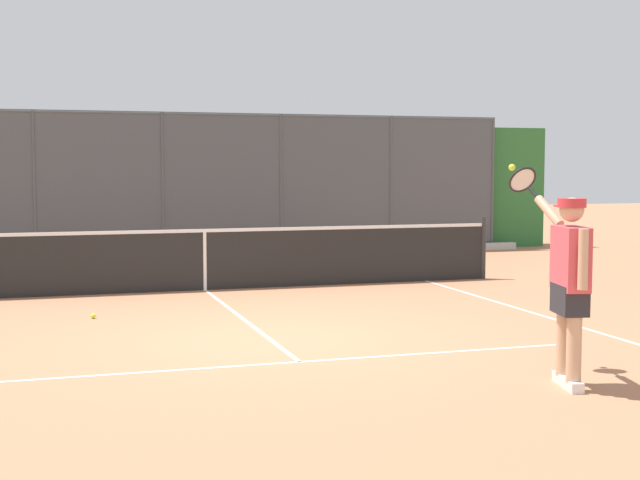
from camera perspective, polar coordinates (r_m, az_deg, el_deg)
ground_plane at (r=10.18m, az=-3.25°, el=-6.29°), size 60.00×60.00×0.00m
court_line_markings at (r=8.77m, az=-0.88°, el=-8.06°), size 7.60×9.90×0.01m
fence_backdrop at (r=19.68m, az=-10.19°, el=3.12°), size 18.35×1.37×3.07m
tennis_net at (r=14.15m, az=-7.34°, el=-1.19°), size 9.77×0.09×1.07m
tennis_player at (r=8.15m, az=15.53°, el=-2.24°), size 0.32×1.41×1.96m
tennis_ball_near_net at (r=11.84m, az=-14.22°, el=-4.71°), size 0.07×0.07×0.07m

